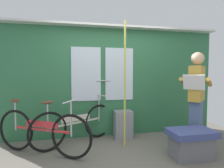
{
  "coord_description": "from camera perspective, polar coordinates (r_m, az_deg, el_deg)",
  "views": [
    {
      "loc": [
        -0.78,
        -2.57,
        1.33
      ],
      "look_at": [
        -0.1,
        0.72,
        1.13
      ],
      "focal_mm": 28.96,
      "sensor_mm": 36.0,
      "label": 1
    }
  ],
  "objects": [
    {
      "name": "bicycle_near_door",
      "position": [
        3.55,
        -11.4,
        -12.43
      ],
      "size": [
        1.56,
        0.91,
        0.9
      ],
      "rotation": [
        0.0,
        0.0,
        0.51
      ],
      "color": "black",
      "rests_on": "ground_plane"
    },
    {
      "name": "handrail_pole",
      "position": [
        3.26,
        4.07,
        -0.08
      ],
      "size": [
        0.04,
        0.04,
        2.27
      ],
      "primitive_type": "cylinder",
      "color": "#C6C14C",
      "rests_on": "ground_plane"
    },
    {
      "name": "trash_bin_by_wall",
      "position": [
        3.84,
        3.48,
        -12.52
      ],
      "size": [
        0.36,
        0.28,
        0.56
      ],
      "primitive_type": "cube",
      "color": "gray",
      "rests_on": "ground_plane"
    },
    {
      "name": "bicycle_leaning_behind",
      "position": [
        3.26,
        -21.34,
        -13.85
      ],
      "size": [
        1.59,
        0.91,
        0.92
      ],
      "rotation": [
        0.0,
        0.0,
        -0.51
      ],
      "color": "black",
      "rests_on": "ground_plane"
    },
    {
      "name": "passenger_reading_newspaper",
      "position": [
        3.62,
        25.11,
        -3.71
      ],
      "size": [
        0.62,
        0.61,
        1.71
      ],
      "rotation": [
        0.0,
        0.0,
        3.89
      ],
      "color": "slate",
      "rests_on": "ground_plane"
    },
    {
      "name": "ground_plane",
      "position": [
        3.0,
        5.05,
        -23.35
      ],
      "size": [
        5.66,
        4.03,
        0.04
      ],
      "primitive_type": "cube",
      "color": "#666056"
    },
    {
      "name": "train_door_wall",
      "position": [
        3.86,
        -0.1,
        1.5
      ],
      "size": [
        4.66,
        0.28,
        2.31
      ],
      "color": "#2D6B42",
      "rests_on": "ground_plane"
    },
    {
      "name": "bench_seat_corner",
      "position": [
        3.23,
        23.67,
        -16.67
      ],
      "size": [
        0.7,
        0.44,
        0.45
      ],
      "color": "#3D477F",
      "rests_on": "ground_plane"
    }
  ]
}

